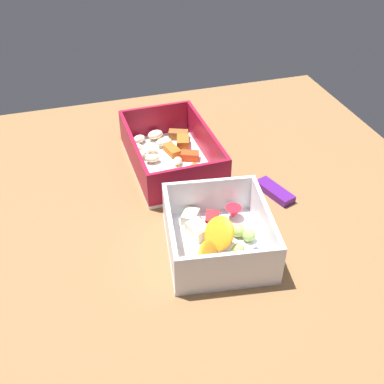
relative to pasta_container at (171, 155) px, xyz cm
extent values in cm
cube|color=brown|center=(12.56, 0.85, -3.00)|extent=(80.00, 80.00, 2.00)
cube|color=white|center=(0.33, -0.04, -1.70)|extent=(21.55, 13.97, 0.60)
cube|color=maroon|center=(-9.98, -0.30, 1.52)|extent=(0.94, 13.44, 5.84)
cube|color=maroon|center=(10.63, 0.22, 1.52)|extent=(0.94, 13.44, 5.84)
cube|color=maroon|center=(0.16, 6.37, 1.52)|extent=(20.03, 1.11, 5.84)
cube|color=maroon|center=(0.49, -6.45, 1.52)|extent=(20.03, 1.11, 5.84)
ellipsoid|color=beige|center=(-2.47, -4.93, -0.53)|extent=(2.94, 3.04, 1.25)
ellipsoid|color=beige|center=(8.60, -2.65, -0.39)|extent=(3.17, 3.51, 1.45)
ellipsoid|color=beige|center=(-8.06, -0.90, -0.36)|extent=(2.84, 3.44, 1.49)
ellipsoid|color=beige|center=(1.19, 0.85, -0.67)|extent=(2.52, 2.19, 1.05)
ellipsoid|color=beige|center=(-3.64, -2.52, -0.67)|extent=(2.33, 2.55, 1.05)
ellipsoid|color=beige|center=(5.34, -2.32, -0.55)|extent=(2.34, 2.82, 1.21)
ellipsoid|color=beige|center=(-0.70, -3.18, -0.50)|extent=(1.84, 2.60, 1.29)
ellipsoid|color=beige|center=(-5.14, 0.05, -0.41)|extent=(2.08, 2.90, 1.42)
ellipsoid|color=beige|center=(-7.67, -4.09, -0.53)|extent=(2.76, 3.03, 1.24)
ellipsoid|color=beige|center=(-5.24, -4.79, -0.66)|extent=(2.55, 2.24, 1.06)
ellipsoid|color=beige|center=(3.30, -1.01, -0.53)|extent=(2.82, 2.28, 1.24)
cube|color=#AD5B1E|center=(4.95, 2.41, -0.67)|extent=(3.14, 3.41, 1.46)
cube|color=brown|center=(-7.22, 3.32, -0.64)|extent=(2.94, 3.98, 1.53)
cube|color=red|center=(8.04, 4.57, -0.68)|extent=(1.86, 2.63, 1.44)
cube|color=red|center=(0.18, 3.32, -0.71)|extent=(2.86, 3.54, 1.38)
cube|color=#AD5B1E|center=(-2.45, 1.10, -0.78)|extent=(3.79, 2.62, 1.24)
cube|color=#AD5B1E|center=(-4.31, 3.35, -0.56)|extent=(3.79, 3.03, 1.68)
cube|color=#387A33|center=(3.75, -0.14, -1.30)|extent=(0.60, 0.40, 0.20)
cube|color=#387A33|center=(6.35, -2.60, -1.30)|extent=(0.60, 0.40, 0.20)
cube|color=#387A33|center=(1.39, -4.82, -1.30)|extent=(0.60, 0.40, 0.20)
cube|color=#387A33|center=(5.54, -0.20, -1.30)|extent=(0.60, 0.40, 0.20)
cube|color=white|center=(21.99, 0.89, -1.70)|extent=(17.48, 15.88, 0.60)
cube|color=white|center=(14.56, 2.00, 1.45)|extent=(2.63, 13.65, 5.71)
cube|color=white|center=(29.42, -0.23, 1.45)|extent=(2.63, 13.65, 5.71)
cube|color=white|center=(22.96, 7.37, 1.45)|extent=(14.35, 2.73, 5.71)
cube|color=white|center=(21.02, -5.60, 1.45)|extent=(14.35, 2.73, 5.71)
ellipsoid|color=orange|center=(26.46, -2.00, 1.13)|extent=(5.61, 5.42, 4.87)
ellipsoid|color=orange|center=(22.35, 0.62, 1.03)|extent=(6.07, 5.66, 4.67)
cube|color=red|center=(17.55, 1.58, -0.62)|extent=(3.16, 2.82, 1.56)
cube|color=#F4EACC|center=(19.30, -1.14, -0.47)|extent=(3.74, 3.29, 1.87)
cube|color=#F4EACC|center=(16.14, -1.33, -0.58)|extent=(3.44, 3.28, 1.65)
sphere|color=#9ECC60|center=(24.59, 2.88, -0.49)|extent=(1.83, 1.83, 1.83)
sphere|color=#9ECC60|center=(22.37, 5.35, -0.46)|extent=(1.89, 1.89, 1.89)
sphere|color=#9ECC60|center=(21.03, 4.28, -0.47)|extent=(1.87, 1.87, 1.87)
sphere|color=#9ECC60|center=(19.88, 2.42, -0.47)|extent=(1.86, 1.86, 1.86)
cone|color=red|center=(17.15, 4.99, -0.44)|extent=(2.40, 2.40, 1.92)
sphere|color=navy|center=(27.06, 4.71, -0.83)|extent=(1.14, 1.14, 1.14)
sphere|color=navy|center=(25.13, 5.33, -0.88)|extent=(1.03, 1.03, 1.03)
sphere|color=navy|center=(26.68, 2.33, -0.88)|extent=(1.05, 1.05, 1.05)
sphere|color=navy|center=(28.75, 2.34, -0.81)|extent=(1.19, 1.19, 1.19)
sphere|color=navy|center=(28.75, 4.18, -0.90)|extent=(1.00, 1.00, 1.00)
cube|color=#51197A|center=(13.08, 13.66, -1.40)|extent=(7.40, 4.46, 1.20)
camera|label=1|loc=(66.47, -16.25, 44.32)|focal=44.09mm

